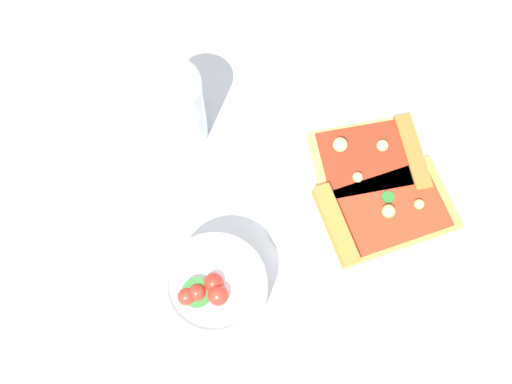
% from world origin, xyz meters
% --- Properties ---
extents(ground_plane, '(2.40, 2.40, 0.00)m').
position_xyz_m(ground_plane, '(0.00, 0.00, 0.00)').
color(ground_plane, silver).
rests_on(ground_plane, ground).
extents(plate, '(0.28, 0.28, 0.01)m').
position_xyz_m(plate, '(-0.01, 0.02, 0.01)').
color(plate, white).
rests_on(plate, ground_plane).
extents(pizza_slice_near, '(0.17, 0.17, 0.02)m').
position_xyz_m(pizza_slice_near, '(0.03, 0.04, 0.02)').
color(pizza_slice_near, gold).
rests_on(pizza_slice_near, plate).
extents(pizza_slice_far, '(0.15, 0.16, 0.02)m').
position_xyz_m(pizza_slice_far, '(-0.03, 0.01, 0.02)').
color(pizza_slice_far, '#E5B256').
rests_on(pizza_slice_far, plate).
extents(salad_bowl, '(0.11, 0.11, 0.07)m').
position_xyz_m(salad_bowl, '(0.19, -0.09, 0.03)').
color(salad_bowl, white).
rests_on(salad_bowl, ground_plane).
extents(soda_glass, '(0.07, 0.07, 0.11)m').
position_xyz_m(soda_glass, '(0.03, -0.22, 0.05)').
color(soda_glass, silver).
rests_on(soda_glass, ground_plane).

